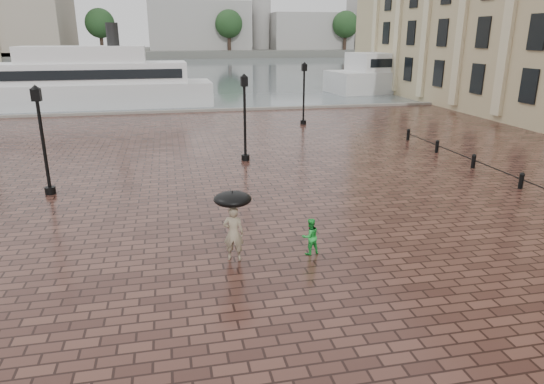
{
  "coord_description": "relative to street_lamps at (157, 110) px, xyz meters",
  "views": [
    {
      "loc": [
        -0.88,
        -11.04,
        6.42
      ],
      "look_at": [
        2.34,
        4.06,
        1.4
      ],
      "focal_mm": 32.0,
      "sensor_mm": 36.0,
      "label": 1
    }
  ],
  "objects": [
    {
      "name": "distant_skyline",
      "position": [
        49.64,
        132.5,
        7.13
      ],
      "size": [
        102.5,
        22.0,
        33.0
      ],
      "color": "gray",
      "rests_on": "ground"
    },
    {
      "name": "child_pedestrian",
      "position": [
        4.59,
        -15.48,
        -1.75
      ],
      "size": [
        0.65,
        0.56,
        1.15
      ],
      "primitive_type": "imported",
      "rotation": [
        0.0,
        0.0,
        3.39
      ],
      "color": "green",
      "rests_on": "ground"
    },
    {
      "name": "adult_pedestrian",
      "position": [
        2.26,
        -15.38,
        -1.48
      ],
      "size": [
        0.71,
        0.58,
        1.69
      ],
      "primitive_type": "imported",
      "rotation": [
        0.0,
        0.0,
        2.83
      ],
      "color": "gray",
      "rests_on": "ground"
    },
    {
      "name": "umbrella",
      "position": [
        2.26,
        -15.38,
        -0.41
      ],
      "size": [
        1.1,
        1.1,
        1.14
      ],
      "color": "black",
      "rests_on": "ground"
    },
    {
      "name": "far_shore",
      "position": [
        1.5,
        142.5,
        -1.33
      ],
      "size": [
        300.0,
        60.0,
        2.0
      ],
      "primitive_type": "cube",
      "color": "#4C4C47",
      "rests_on": "ground"
    },
    {
      "name": "quay_edge",
      "position": [
        1.5,
        14.5,
        -2.33
      ],
      "size": [
        80.0,
        0.6,
        0.3
      ],
      "primitive_type": "cube",
      "color": "slate",
      "rests_on": "ground"
    },
    {
      "name": "ferry_near",
      "position": [
        -6.63,
        19.5,
        -0.08
      ],
      "size": [
        22.87,
        5.87,
        7.47
      ],
      "rotation": [
        0.0,
        0.0,
        0.02
      ],
      "color": "silver",
      "rests_on": "ground"
    },
    {
      "name": "ground",
      "position": [
        1.5,
        -17.5,
        -2.33
      ],
      "size": [
        300.0,
        300.0,
        0.0
      ],
      "primitive_type": "plane",
      "color": "#351D18",
      "rests_on": "ground"
    },
    {
      "name": "harbour_water",
      "position": [
        1.5,
        74.5,
        -2.33
      ],
      "size": [
        240.0,
        240.0,
        0.0
      ],
      "primitive_type": "plane",
      "color": "#4D585E",
      "rests_on": "ground"
    },
    {
      "name": "far_trees",
      "position": [
        1.5,
        120.5,
        7.09
      ],
      "size": [
        188.0,
        8.0,
        13.5
      ],
      "color": "#2D2119",
      "rests_on": "ground"
    },
    {
      "name": "street_lamps",
      "position": [
        0.0,
        0.0,
        0.0
      ],
      "size": [
        21.44,
        14.44,
        4.4
      ],
      "color": "black",
      "rests_on": "ground"
    },
    {
      "name": "ferry_far",
      "position": [
        31.83,
        26.33,
        0.18
      ],
      "size": [
        25.9,
        8.94,
        8.32
      ],
      "rotation": [
        0.0,
        0.0,
        0.11
      ],
      "color": "silver",
      "rests_on": "ground"
    },
    {
      "name": "bollard_row",
      "position": [
        15.5,
        -11.0,
        -1.93
      ],
      "size": [
        0.22,
        21.22,
        0.73
      ],
      "color": "black",
      "rests_on": "ground"
    }
  ]
}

